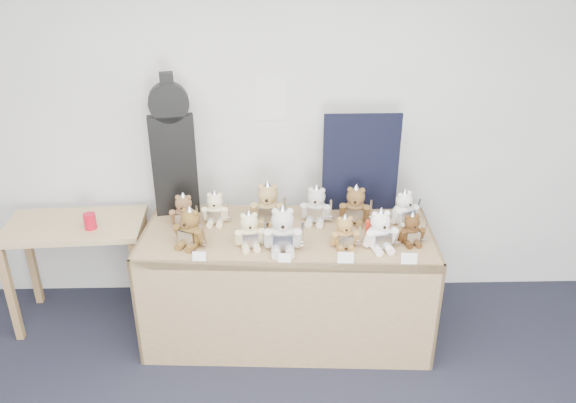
{
  "coord_description": "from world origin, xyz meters",
  "views": [
    {
      "loc": [
        0.13,
        -1.37,
        2.58
      ],
      "look_at": [
        0.21,
        1.83,
        1.08
      ],
      "focal_mm": 35.0,
      "sensor_mm": 36.0,
      "label": 1
    }
  ],
  "objects_px": {
    "teddy_front_left": "(249,231)",
    "display_table": "(287,260)",
    "teddy_back_right": "(355,206)",
    "teddy_front_end": "(411,230)",
    "teddy_back_far_left": "(184,212)",
    "teddy_back_centre_right": "(316,206)",
    "teddy_front_far_right": "(380,231)",
    "guitar_case": "(173,147)",
    "side_table": "(76,239)",
    "teddy_back_left": "(215,209)",
    "teddy_back_end": "(404,209)",
    "teddy_front_right": "(344,233)",
    "teddy_back_centre_left": "(268,205)",
    "teddy_front_far_left": "(191,229)",
    "red_cup": "(90,221)",
    "teddy_front_centre": "(283,231)"
  },
  "relations": [
    {
      "from": "teddy_back_end",
      "to": "teddy_front_end",
      "type": "bearing_deg",
      "value": -119.72
    },
    {
      "from": "guitar_case",
      "to": "display_table",
      "type": "bearing_deg",
      "value": -38.4
    },
    {
      "from": "side_table",
      "to": "teddy_front_left",
      "type": "xyz_separation_m",
      "value": [
        1.24,
        -0.38,
        0.25
      ]
    },
    {
      "from": "teddy_front_far_right",
      "to": "teddy_front_left",
      "type": "bearing_deg",
      "value": 164.98
    },
    {
      "from": "side_table",
      "to": "guitar_case",
      "type": "relative_size",
      "value": 0.98
    },
    {
      "from": "guitar_case",
      "to": "teddy_front_far_right",
      "type": "xyz_separation_m",
      "value": [
        1.35,
        -0.55,
        -0.37
      ]
    },
    {
      "from": "display_table",
      "to": "teddy_front_far_right",
      "type": "height_order",
      "value": "teddy_front_far_right"
    },
    {
      "from": "side_table",
      "to": "teddy_back_left",
      "type": "xyz_separation_m",
      "value": [
        0.99,
        -0.05,
        0.25
      ]
    },
    {
      "from": "red_cup",
      "to": "teddy_back_centre_right",
      "type": "xyz_separation_m",
      "value": [
        1.54,
        0.03,
        0.08
      ]
    },
    {
      "from": "teddy_front_far_left",
      "to": "teddy_front_end",
      "type": "distance_m",
      "value": 1.4
    },
    {
      "from": "teddy_front_far_left",
      "to": "teddy_front_right",
      "type": "bearing_deg",
      "value": 21.76
    },
    {
      "from": "teddy_front_end",
      "to": "teddy_back_centre_left",
      "type": "xyz_separation_m",
      "value": [
        -0.92,
        0.31,
        0.04
      ]
    },
    {
      "from": "teddy_front_left",
      "to": "display_table",
      "type": "bearing_deg",
      "value": 13.98
    },
    {
      "from": "teddy_front_left",
      "to": "teddy_back_far_left",
      "type": "xyz_separation_m",
      "value": [
        -0.45,
        0.29,
        -0.0
      ]
    },
    {
      "from": "guitar_case",
      "to": "teddy_front_left",
      "type": "height_order",
      "value": "guitar_case"
    },
    {
      "from": "side_table",
      "to": "red_cup",
      "type": "height_order",
      "value": "red_cup"
    },
    {
      "from": "teddy_front_centre",
      "to": "teddy_front_end",
      "type": "xyz_separation_m",
      "value": [
        0.82,
        0.07,
        -0.04
      ]
    },
    {
      "from": "teddy_front_far_right",
      "to": "side_table",
      "type": "bearing_deg",
      "value": 156.23
    },
    {
      "from": "teddy_front_end",
      "to": "teddy_back_left",
      "type": "xyz_separation_m",
      "value": [
        -1.28,
        0.32,
        0.01
      ]
    },
    {
      "from": "teddy_back_end",
      "to": "teddy_back_right",
      "type": "bearing_deg",
      "value": 147.58
    },
    {
      "from": "teddy_back_end",
      "to": "teddy_front_far_right",
      "type": "bearing_deg",
      "value": -151.4
    },
    {
      "from": "side_table",
      "to": "teddy_back_right",
      "type": "distance_m",
      "value": 1.97
    },
    {
      "from": "guitar_case",
      "to": "teddy_back_centre_left",
      "type": "xyz_separation_m",
      "value": [
        0.64,
        -0.18,
        -0.36
      ]
    },
    {
      "from": "teddy_front_right",
      "to": "teddy_back_centre_left",
      "type": "distance_m",
      "value": 0.6
    },
    {
      "from": "teddy_front_far_right",
      "to": "teddy_back_right",
      "type": "distance_m",
      "value": 0.38
    },
    {
      "from": "teddy_front_end",
      "to": "teddy_front_right",
      "type": "bearing_deg",
      "value": 178.12
    },
    {
      "from": "teddy_back_left",
      "to": "teddy_back_end",
      "type": "height_order",
      "value": "teddy_back_end"
    },
    {
      "from": "teddy_front_left",
      "to": "teddy_back_right",
      "type": "relative_size",
      "value": 0.9
    },
    {
      "from": "red_cup",
      "to": "teddy_front_far_left",
      "type": "relative_size",
      "value": 0.38
    },
    {
      "from": "teddy_front_far_right",
      "to": "teddy_back_centre_right",
      "type": "height_order",
      "value": "teddy_front_far_right"
    },
    {
      "from": "teddy_back_right",
      "to": "teddy_front_end",
      "type": "bearing_deg",
      "value": -32.24
    },
    {
      "from": "side_table",
      "to": "teddy_back_far_left",
      "type": "relative_size",
      "value": 3.74
    },
    {
      "from": "display_table",
      "to": "teddy_front_left",
      "type": "xyz_separation_m",
      "value": [
        -0.24,
        -0.1,
        0.28
      ]
    },
    {
      "from": "guitar_case",
      "to": "teddy_front_end",
      "type": "distance_m",
      "value": 1.68
    },
    {
      "from": "display_table",
      "to": "guitar_case",
      "type": "bearing_deg",
      "value": 155.29
    },
    {
      "from": "teddy_back_far_left",
      "to": "teddy_back_centre_right",
      "type": "bearing_deg",
      "value": 6.37
    },
    {
      "from": "red_cup",
      "to": "teddy_front_far_right",
      "type": "relative_size",
      "value": 0.38
    },
    {
      "from": "side_table",
      "to": "teddy_back_centre_left",
      "type": "bearing_deg",
      "value": -5.94
    },
    {
      "from": "teddy_front_left",
      "to": "teddy_back_end",
      "type": "distance_m",
      "value": 1.08
    },
    {
      "from": "teddy_front_far_left",
      "to": "teddy_front_far_right",
      "type": "height_order",
      "value": "teddy_front_far_right"
    },
    {
      "from": "teddy_back_centre_right",
      "to": "teddy_back_far_left",
      "type": "relative_size",
      "value": 1.11
    },
    {
      "from": "teddy_front_left",
      "to": "teddy_back_centre_left",
      "type": "xyz_separation_m",
      "value": [
        0.11,
        0.33,
        0.02
      ]
    },
    {
      "from": "teddy_front_end",
      "to": "teddy_back_centre_right",
      "type": "xyz_separation_m",
      "value": [
        -0.59,
        0.32,
        0.02
      ]
    },
    {
      "from": "teddy_back_left",
      "to": "teddy_back_far_left",
      "type": "bearing_deg",
      "value": -165.99
    },
    {
      "from": "guitar_case",
      "to": "teddy_front_far_left",
      "type": "distance_m",
      "value": 0.63
    },
    {
      "from": "red_cup",
      "to": "teddy_front_end",
      "type": "height_order",
      "value": "teddy_front_end"
    },
    {
      "from": "red_cup",
      "to": "teddy_front_centre",
      "type": "distance_m",
      "value": 1.36
    },
    {
      "from": "teddy_front_far_left",
      "to": "teddy_back_centre_left",
      "type": "xyz_separation_m",
      "value": [
        0.49,
        0.3,
        0.01
      ]
    },
    {
      "from": "guitar_case",
      "to": "teddy_front_far_left",
      "type": "xyz_separation_m",
      "value": [
        0.16,
        -0.48,
        -0.37
      ]
    },
    {
      "from": "guitar_case",
      "to": "teddy_back_end",
      "type": "xyz_separation_m",
      "value": [
        1.57,
        -0.22,
        -0.38
      ]
    }
  ]
}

